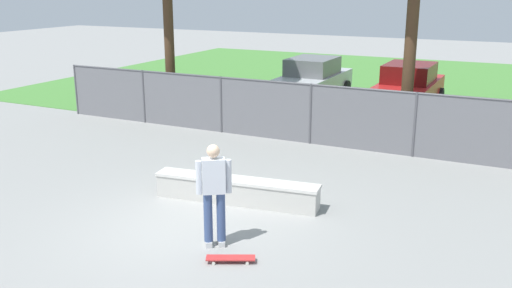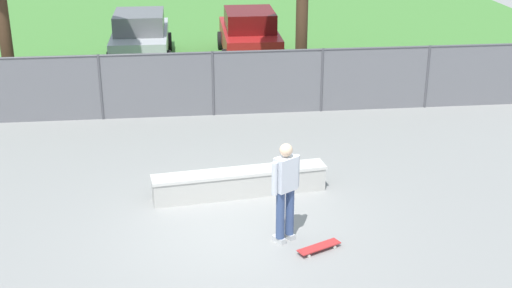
{
  "view_description": "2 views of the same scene",
  "coord_description": "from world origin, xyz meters",
  "px_view_note": "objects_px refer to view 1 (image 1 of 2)",
  "views": [
    {
      "loc": [
        5.39,
        -8.16,
        4.36
      ],
      "look_at": [
        0.46,
        1.9,
        1.17
      ],
      "focal_mm": 39.49,
      "sensor_mm": 36.0,
      "label": 1
    },
    {
      "loc": [
        -0.85,
        -11.09,
        6.05
      ],
      "look_at": [
        0.6,
        1.68,
        0.97
      ],
      "focal_mm": 48.95,
      "sensor_mm": 36.0,
      "label": 2
    }
  ],
  "objects_px": {
    "skateboarder": "(214,191)",
    "car_silver": "(313,79)",
    "skateboard": "(231,258)",
    "car_red": "(409,86)",
    "concrete_ledge": "(236,191)"
  },
  "relations": [
    {
      "from": "concrete_ledge",
      "to": "car_silver",
      "type": "bearing_deg",
      "value": 102.34
    },
    {
      "from": "concrete_ledge",
      "to": "car_red",
      "type": "bearing_deg",
      "value": 83.02
    },
    {
      "from": "skateboard",
      "to": "car_red",
      "type": "distance_m",
      "value": 13.07
    },
    {
      "from": "skateboarder",
      "to": "car_red",
      "type": "height_order",
      "value": "skateboarder"
    },
    {
      "from": "skateboarder",
      "to": "car_red",
      "type": "xyz_separation_m",
      "value": [
        0.7,
        12.64,
        -0.17
      ]
    },
    {
      "from": "concrete_ledge",
      "to": "skateboarder",
      "type": "distance_m",
      "value": 2.15
    },
    {
      "from": "skateboarder",
      "to": "car_silver",
      "type": "relative_size",
      "value": 0.43
    },
    {
      "from": "car_red",
      "to": "concrete_ledge",
      "type": "bearing_deg",
      "value": -96.98
    },
    {
      "from": "concrete_ledge",
      "to": "car_red",
      "type": "height_order",
      "value": "car_red"
    },
    {
      "from": "concrete_ledge",
      "to": "skateboard",
      "type": "height_order",
      "value": "concrete_ledge"
    },
    {
      "from": "car_silver",
      "to": "concrete_ledge",
      "type": "bearing_deg",
      "value": -77.66
    },
    {
      "from": "skateboarder",
      "to": "car_red",
      "type": "relative_size",
      "value": 0.43
    },
    {
      "from": "skateboard",
      "to": "car_silver",
      "type": "distance_m",
      "value": 13.59
    },
    {
      "from": "concrete_ledge",
      "to": "skateboarder",
      "type": "xyz_separation_m",
      "value": [
        0.61,
        -1.93,
        0.74
      ]
    },
    {
      "from": "skateboarder",
      "to": "skateboard",
      "type": "bearing_deg",
      "value": -37.87
    }
  ]
}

